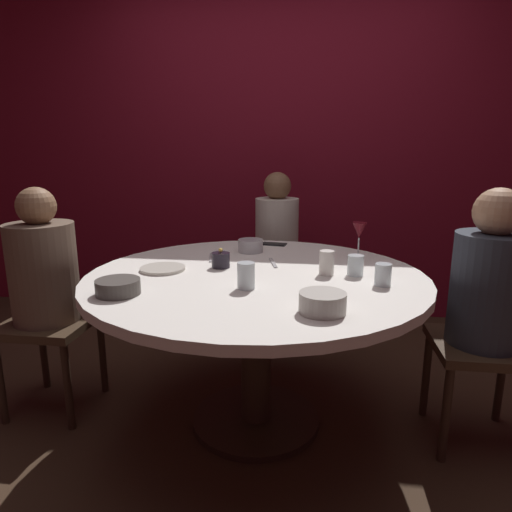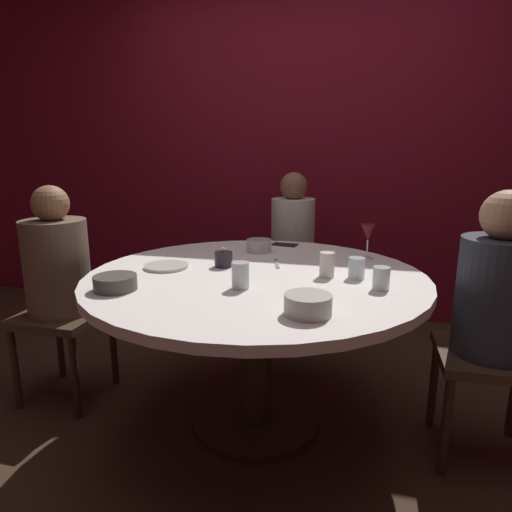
# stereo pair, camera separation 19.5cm
# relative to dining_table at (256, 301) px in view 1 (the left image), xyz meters

# --- Properties ---
(ground_plane) EXTENTS (8.00, 8.00, 0.00)m
(ground_plane) POSITION_rel_dining_table_xyz_m (0.00, 0.00, -0.61)
(ground_plane) COLOR #382619
(back_wall) EXTENTS (6.00, 0.10, 2.60)m
(back_wall) POSITION_rel_dining_table_xyz_m (0.00, 1.60, 0.69)
(back_wall) COLOR maroon
(back_wall) RESTS_ON ground
(dining_table) EXTENTS (1.50, 1.50, 0.74)m
(dining_table) POSITION_rel_dining_table_xyz_m (0.00, 0.00, 0.00)
(dining_table) COLOR white
(dining_table) RESTS_ON ground
(seated_diner_left) EXTENTS (0.40, 0.40, 1.11)m
(seated_diner_left) POSITION_rel_dining_table_xyz_m (-1.02, 0.00, 0.08)
(seated_diner_left) COLOR #3F2D1E
(seated_diner_left) RESTS_ON ground
(seated_diner_back) EXTENTS (0.40, 0.40, 1.14)m
(seated_diner_back) POSITION_rel_dining_table_xyz_m (0.00, 1.05, 0.09)
(seated_diner_back) COLOR #3F2D1E
(seated_diner_back) RESTS_ON ground
(seated_diner_right) EXTENTS (0.40, 0.40, 1.13)m
(seated_diner_right) POSITION_rel_dining_table_xyz_m (0.98, 0.00, 0.09)
(seated_diner_right) COLOR #3F2D1E
(seated_diner_right) RESTS_ON ground
(candle_holder) EXTENTS (0.08, 0.08, 0.09)m
(candle_holder) POSITION_rel_dining_table_xyz_m (-0.18, 0.08, 0.17)
(candle_holder) COLOR black
(candle_holder) RESTS_ON dining_table
(wine_glass) EXTENTS (0.08, 0.08, 0.18)m
(wine_glass) POSITION_rel_dining_table_xyz_m (0.48, 0.40, 0.26)
(wine_glass) COLOR silver
(wine_glass) RESTS_ON dining_table
(dinner_plate) EXTENTS (0.21, 0.21, 0.01)m
(dinner_plate) POSITION_rel_dining_table_xyz_m (-0.43, 0.00, 0.14)
(dinner_plate) COLOR beige
(dinner_plate) RESTS_ON dining_table
(cell_phone) EXTENTS (0.15, 0.09, 0.01)m
(cell_phone) POSITION_rel_dining_table_xyz_m (0.02, 0.63, 0.13)
(cell_phone) COLOR black
(cell_phone) RESTS_ON dining_table
(bowl_serving_large) EXTENTS (0.13, 0.13, 0.07)m
(bowl_serving_large) POSITION_rel_dining_table_xyz_m (-0.09, 0.43, 0.17)
(bowl_serving_large) COLOR #B7B7BC
(bowl_serving_large) RESTS_ON dining_table
(bowl_salad_center) EXTENTS (0.16, 0.16, 0.07)m
(bowl_salad_center) POSITION_rel_dining_table_xyz_m (0.29, -0.45, 0.17)
(bowl_salad_center) COLOR #B2ADA3
(bowl_salad_center) RESTS_ON dining_table
(bowl_small_white) EXTENTS (0.17, 0.17, 0.06)m
(bowl_small_white) POSITION_rel_dining_table_xyz_m (-0.48, -0.36, 0.16)
(bowl_small_white) COLOR #4C4742
(bowl_small_white) RESTS_ON dining_table
(cup_near_candle) EXTENTS (0.07, 0.07, 0.11)m
(cup_near_candle) POSITION_rel_dining_table_xyz_m (-0.01, -0.22, 0.18)
(cup_near_candle) COLOR silver
(cup_near_candle) RESTS_ON dining_table
(cup_by_left_diner) EXTENTS (0.07, 0.07, 0.09)m
(cup_by_left_diner) POSITION_rel_dining_table_xyz_m (0.43, 0.03, 0.18)
(cup_by_left_diner) COLOR silver
(cup_by_left_diner) RESTS_ON dining_table
(cup_by_right_diner) EXTENTS (0.06, 0.06, 0.11)m
(cup_by_right_diner) POSITION_rel_dining_table_xyz_m (0.31, 0.02, 0.18)
(cup_by_right_diner) COLOR silver
(cup_by_right_diner) RESTS_ON dining_table
(cup_center_front) EXTENTS (0.07, 0.07, 0.09)m
(cup_center_front) POSITION_rel_dining_table_xyz_m (0.53, -0.11, 0.18)
(cup_center_front) COLOR silver
(cup_center_front) RESTS_ON dining_table
(fork_near_plate) EXTENTS (0.05, 0.18, 0.01)m
(fork_near_plate) POSITION_rel_dining_table_xyz_m (-0.26, 0.26, 0.13)
(fork_near_plate) COLOR #B7B7BC
(fork_near_plate) RESTS_ON dining_table
(knife_near_plate) EXTENTS (0.06, 0.18, 0.01)m
(knife_near_plate) POSITION_rel_dining_table_xyz_m (0.06, 0.19, 0.13)
(knife_near_plate) COLOR #B7B7BC
(knife_near_plate) RESTS_ON dining_table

